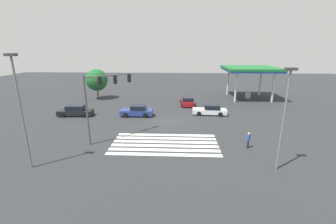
{
  "coord_description": "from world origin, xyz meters",
  "views": [
    {
      "loc": [
        1.25,
        -27.9,
        9.39
      ],
      "look_at": [
        0.0,
        0.0,
        1.34
      ],
      "focal_mm": 24.0,
      "sensor_mm": 36.0,
      "label": 1
    }
  ],
  "objects": [
    {
      "name": "car_2",
      "position": [
        5.94,
        3.59,
        0.66
      ],
      "size": [
        4.94,
        2.18,
        1.46
      ],
      "rotation": [
        0.0,
        0.0,
        3.07
      ],
      "color": "silver",
      "rests_on": "ground_plane"
    },
    {
      "name": "crosswalk_markings",
      "position": [
        0.0,
        -7.0,
        0.0
      ],
      "size": [
        10.69,
        5.35,
        0.01
      ],
      "rotation": [
        0.0,
        0.0,
        1.57
      ],
      "color": "silver",
      "rests_on": "ground_plane"
    },
    {
      "name": "tree_corner_a",
      "position": [
        -13.86,
        13.12,
        3.57
      ],
      "size": [
        3.98,
        3.98,
        5.56
      ],
      "color": "brown",
      "rests_on": "ground_plane"
    },
    {
      "name": "car_1",
      "position": [
        2.86,
        9.08,
        0.71
      ],
      "size": [
        2.36,
        4.6,
        1.48
      ],
      "rotation": [
        0.0,
        0.0,
        1.61
      ],
      "color": "maroon",
      "rests_on": "ground_plane"
    },
    {
      "name": "street_light_pole_a",
      "position": [
        -10.56,
        -12.11,
        5.32
      ],
      "size": [
        0.8,
        0.36,
        9.0
      ],
      "color": "slate",
      "rests_on": "ground_plane"
    },
    {
      "name": "pedestrian",
      "position": [
        8.05,
        -7.66,
        0.9
      ],
      "size": [
        0.41,
        0.41,
        1.62
      ],
      "rotation": [
        0.0,
        0.0,
        2.38
      ],
      "color": "#232842",
      "rests_on": "ground_plane"
    },
    {
      "name": "gas_station_canopy",
      "position": [
        14.67,
        14.94,
        5.35
      ],
      "size": [
        9.44,
        9.44,
        5.9
      ],
      "color": "#23519E",
      "rests_on": "ground_plane"
    },
    {
      "name": "car_0",
      "position": [
        -13.25,
        2.12,
        0.7
      ],
      "size": [
        4.89,
        2.06,
        1.53
      ],
      "rotation": [
        0.0,
        0.0,
        3.19
      ],
      "color": "black",
      "rests_on": "ground_plane"
    },
    {
      "name": "car_3",
      "position": [
        -4.51,
        2.42,
        0.72
      ],
      "size": [
        4.5,
        2.02,
        1.57
      ],
      "rotation": [
        0.0,
        0.0,
        3.15
      ],
      "color": "navy",
      "rests_on": "ground_plane"
    },
    {
      "name": "traffic_signal_mast",
      "position": [
        -6.27,
        -6.27,
        5.07
      ],
      "size": [
        3.81,
        3.81,
        6.93
      ],
      "rotation": [
        0.0,
        0.0,
        0.79
      ],
      "color": "#47474C",
      "rests_on": "ground_plane"
    },
    {
      "name": "street_light_pole_b",
      "position": [
        9.22,
        -11.48,
        4.81
      ],
      "size": [
        0.8,
        0.36,
        8.03
      ],
      "color": "slate",
      "rests_on": "ground_plane"
    },
    {
      "name": "ground_plane",
      "position": [
        0.0,
        0.0,
        0.0
      ],
      "size": [
        117.46,
        117.46,
        0.0
      ],
      "primitive_type": "plane",
      "color": "#2B2D30"
    }
  ]
}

